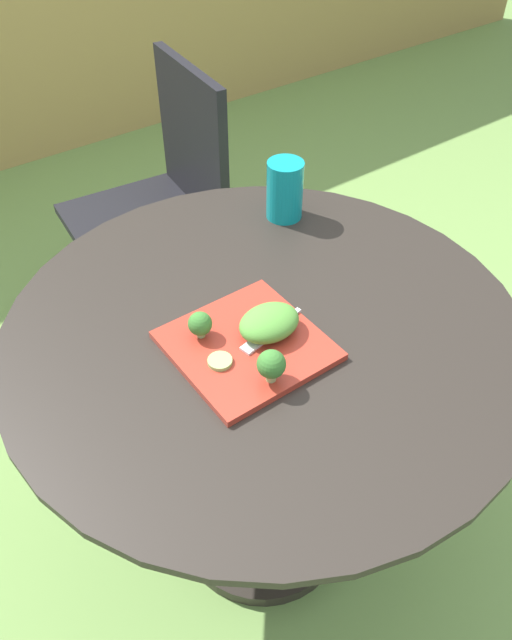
% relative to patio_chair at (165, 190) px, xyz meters
% --- Properties ---
extents(ground_plane, '(12.00, 12.00, 0.00)m').
position_rel_patio_chair_xyz_m(ground_plane, '(-0.26, -0.88, -0.53)').
color(ground_plane, '#70994C').
extents(patio_table, '(1.01, 1.01, 0.76)m').
position_rel_patio_chair_xyz_m(patio_table, '(-0.26, -0.88, -0.01)').
color(patio_table, '#28231E').
rests_on(patio_table, ground_plane).
extents(patio_chair, '(0.48, 0.48, 0.90)m').
position_rel_patio_chair_xyz_m(patio_chair, '(0.00, 0.00, 0.00)').
color(patio_chair, black).
rests_on(patio_chair, ground_plane).
extents(salad_plate, '(0.26, 0.26, 0.01)m').
position_rel_patio_chair_xyz_m(salad_plate, '(-0.33, -0.91, 0.24)').
color(salad_plate, '#AD3323').
rests_on(salad_plate, patio_table).
extents(drinking_glass, '(0.08, 0.08, 0.14)m').
position_rel_patio_chair_xyz_m(drinking_glass, '(-0.00, -0.61, 0.29)').
color(drinking_glass, '#0F8C93').
rests_on(drinking_glass, patio_table).
extents(fork, '(0.15, 0.05, 0.00)m').
position_rel_patio_chair_xyz_m(fork, '(-0.29, -0.92, 0.25)').
color(fork, silver).
rests_on(fork, salad_plate).
extents(lettuce_mound, '(0.12, 0.09, 0.05)m').
position_rel_patio_chair_xyz_m(lettuce_mound, '(-0.28, -0.92, 0.27)').
color(lettuce_mound, '#519338').
rests_on(lettuce_mound, salad_plate).
extents(broccoli_floret_0, '(0.04, 0.04, 0.05)m').
position_rel_patio_chair_xyz_m(broccoli_floret_0, '(-0.38, -0.85, 0.27)').
color(broccoli_floret_0, '#99B770').
rests_on(broccoli_floret_0, salad_plate).
extents(broccoli_floret_1, '(0.05, 0.05, 0.06)m').
position_rel_patio_chair_xyz_m(broccoli_floret_1, '(-0.34, -1.01, 0.28)').
color(broccoli_floret_1, '#99B770').
rests_on(broccoli_floret_1, salad_plate).
extents(cucumber_slice_0, '(0.04, 0.04, 0.01)m').
position_rel_patio_chair_xyz_m(cucumber_slice_0, '(-0.39, -0.93, 0.25)').
color(cucumber_slice_0, '#8EB766').
rests_on(cucumber_slice_0, salad_plate).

